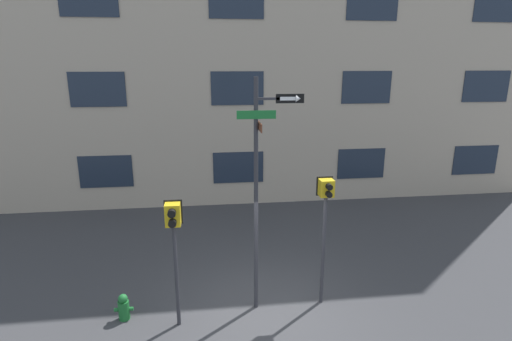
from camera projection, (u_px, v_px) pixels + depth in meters
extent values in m
plane|color=#38383A|center=(265.00, 313.00, 8.71)|extent=(60.00, 60.00, 0.00)
cube|color=tan|center=(236.00, 2.00, 13.74)|extent=(24.00, 0.60, 14.59)
cube|color=#1E2838|center=(106.00, 172.00, 14.40)|extent=(1.88, 0.03, 1.18)
cube|color=#1E2838|center=(238.00, 167.00, 14.97)|extent=(1.88, 0.03, 1.18)
cube|color=#1E2838|center=(361.00, 164.00, 15.53)|extent=(1.88, 0.03, 1.18)
cube|color=#1E2838|center=(475.00, 160.00, 16.10)|extent=(1.88, 0.03, 1.18)
cube|color=#1E2838|center=(97.00, 89.00, 13.63)|extent=(1.88, 0.03, 1.18)
cube|color=#1E2838|center=(237.00, 88.00, 14.20)|extent=(1.88, 0.03, 1.18)
cube|color=#1E2838|center=(367.00, 87.00, 14.77)|extent=(1.88, 0.03, 1.18)
cube|color=#1E2838|center=(486.00, 86.00, 15.33)|extent=(1.88, 0.03, 1.18)
cube|color=#1E2838|center=(236.00, 0.00, 13.43)|extent=(1.88, 0.03, 1.18)
cube|color=#1E2838|center=(373.00, 3.00, 14.00)|extent=(1.88, 0.03, 1.18)
cube|color=#1E2838|center=(498.00, 5.00, 14.57)|extent=(1.88, 0.03, 1.18)
cylinder|color=#2D2D33|center=(256.00, 201.00, 8.26)|extent=(0.09, 0.09, 5.02)
cube|color=#2D2D33|center=(273.00, 99.00, 7.75)|extent=(0.67, 0.05, 0.05)
cube|color=#196B2D|center=(256.00, 115.00, 7.74)|extent=(0.77, 0.02, 0.17)
cube|color=brown|center=(259.00, 126.00, 7.86)|extent=(0.02, 0.79, 0.16)
cube|color=black|center=(290.00, 99.00, 7.78)|extent=(0.56, 0.02, 0.18)
cube|color=white|center=(288.00, 99.00, 7.76)|extent=(0.32, 0.01, 0.07)
cone|color=white|center=(298.00, 98.00, 7.79)|extent=(0.10, 0.14, 0.14)
cylinder|color=#2D2D33|center=(176.00, 276.00, 8.04)|extent=(0.08, 0.08, 2.23)
cube|color=gold|center=(173.00, 215.00, 7.68)|extent=(0.29, 0.26, 0.44)
cube|color=black|center=(173.00, 212.00, 7.82)|extent=(0.35, 0.02, 0.50)
cylinder|color=black|center=(172.00, 213.00, 7.48)|extent=(0.15, 0.12, 0.15)
cylinder|color=black|center=(172.00, 223.00, 7.53)|extent=(0.15, 0.12, 0.15)
cylinder|color=silver|center=(172.00, 212.00, 7.53)|extent=(0.12, 0.01, 0.12)
cylinder|color=#2D2D33|center=(323.00, 251.00, 8.77)|extent=(0.08, 0.08, 2.55)
cube|color=gold|center=(326.00, 188.00, 8.39)|extent=(0.29, 0.26, 0.36)
cube|color=black|center=(324.00, 186.00, 8.52)|extent=(0.35, 0.02, 0.42)
cylinder|color=black|center=(329.00, 187.00, 8.19)|extent=(0.13, 0.12, 0.13)
cylinder|color=black|center=(329.00, 194.00, 8.23)|extent=(0.13, 0.12, 0.13)
cylinder|color=#EA4C14|center=(328.00, 186.00, 8.24)|extent=(0.10, 0.01, 0.10)
cylinder|color=#196028|center=(124.00, 310.00, 8.44)|extent=(0.23, 0.23, 0.42)
sphere|color=#196028|center=(123.00, 299.00, 8.37)|extent=(0.20, 0.20, 0.20)
cylinder|color=#196028|center=(116.00, 310.00, 8.42)|extent=(0.08, 0.08, 0.08)
cylinder|color=#196028|center=(131.00, 309.00, 8.45)|extent=(0.08, 0.08, 0.08)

